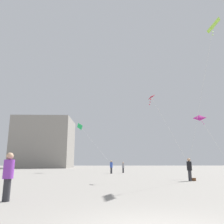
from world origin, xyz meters
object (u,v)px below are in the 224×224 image
object	(u,v)px
kite_magenta_delta	(200,119)
kite_lime_delta	(213,27)
person_in_black	(189,168)
handbag_beside_flyer	(194,179)
kite_crimson_diamond	(152,98)
kite_emerald_delta	(80,127)
person_in_purple	(8,174)
person_in_blue	(111,166)
person_in_grey	(123,167)
building_left_hall	(45,143)

from	to	relation	value
kite_magenta_delta	kite_lime_delta	bearing A→B (deg)	-99.86
person_in_black	handbag_beside_flyer	bearing A→B (deg)	32.49
person_in_black	kite_crimson_diamond	xyz separation A→B (m)	(-2.69, 0.90, 6.26)
kite_emerald_delta	handbag_beside_flyer	xyz separation A→B (m)	(11.05, -19.94, -7.39)
person_in_purple	kite_lime_delta	size ratio (longest dim) A/B	0.15
handbag_beside_flyer	person_in_blue	bearing A→B (deg)	112.84
person_in_purple	person_in_grey	size ratio (longest dim) A/B	1.12
person_in_grey	building_left_hall	bearing A→B (deg)	-23.62
kite_emerald_delta	building_left_hall	size ratio (longest dim) A/B	0.38
kite_emerald_delta	kite_magenta_delta	world-z (taller)	kite_emerald_delta
building_left_hall	kite_lime_delta	bearing A→B (deg)	-65.03
kite_lime_delta	handbag_beside_flyer	distance (m)	13.03
kite_emerald_delta	handbag_beside_flyer	world-z (taller)	kite_emerald_delta
person_in_black	handbag_beside_flyer	distance (m)	0.95
person_in_black	person_in_purple	xyz separation A→B (m)	(-10.94, -9.61, -0.00)
kite_lime_delta	kite_crimson_diamond	size ratio (longest dim) A/B	1.91
kite_magenta_delta	kite_crimson_diamond	bearing A→B (deg)	-150.27
building_left_hall	kite_magenta_delta	bearing A→B (deg)	-61.59
kite_emerald_delta	kite_magenta_delta	size ratio (longest dim) A/B	1.32
person_in_black	kite_magenta_delta	bearing A→B (deg)	69.23
kite_emerald_delta	kite_magenta_delta	xyz separation A→B (m)	(13.99, -15.72, -1.51)
person_in_grey	kite_emerald_delta	bearing A→B (deg)	10.90
person_in_grey	person_in_blue	xyz separation A→B (m)	(-1.90, -2.00, 0.11)
handbag_beside_flyer	person_in_black	bearing A→B (deg)	-164.05
person_in_blue	kite_lime_delta	distance (m)	21.66
person_in_black	person_in_purple	world-z (taller)	person_in_black
kite_emerald_delta	kite_magenta_delta	distance (m)	21.09
person_in_purple	kite_magenta_delta	xyz separation A→B (m)	(14.23, 13.93, 5.00)
kite_emerald_delta	kite_lime_delta	world-z (taller)	kite_lime_delta
person_in_black	person_in_blue	distance (m)	15.50
person_in_purple	kite_crimson_diamond	distance (m)	14.75
kite_magenta_delta	person_in_black	bearing A→B (deg)	-127.31
person_in_blue	kite_magenta_delta	size ratio (longest dim) A/B	0.36
kite_emerald_delta	handbag_beside_flyer	distance (m)	23.96
person_in_grey	kite_crimson_diamond	size ratio (longest dim) A/B	0.26
person_in_blue	kite_lime_delta	bearing A→B (deg)	-95.04
person_in_black	kite_emerald_delta	distance (m)	23.63
kite_emerald_delta	person_in_purple	bearing A→B (deg)	-90.47
kite_emerald_delta	person_in_black	bearing A→B (deg)	-61.91
kite_lime_delta	kite_magenta_delta	size ratio (longest dim) A/B	2.37
person_in_grey	handbag_beside_flyer	distance (m)	16.85
person_in_blue	kite_magenta_delta	xyz separation A→B (m)	(8.97, -10.10, 5.00)
person_in_grey	kite_magenta_delta	distance (m)	14.91
person_in_black	kite_emerald_delta	world-z (taller)	kite_emerald_delta
person_in_blue	kite_emerald_delta	world-z (taller)	kite_emerald_delta
person_in_purple	building_left_hall	size ratio (longest dim) A/B	0.10
person_in_purple	kite_lime_delta	bearing A→B (deg)	53.13
person_in_black	kite_lime_delta	distance (m)	12.21
person_in_purple	kite_emerald_delta	bearing A→B (deg)	112.27
kite_lime_delta	kite_magenta_delta	bearing A→B (deg)	80.14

